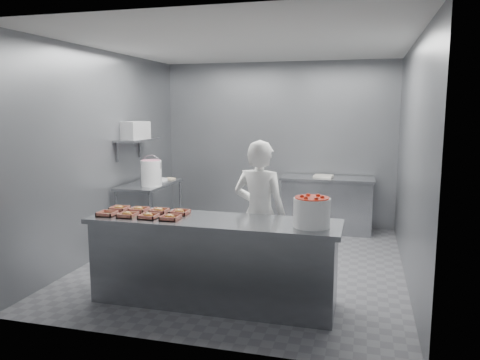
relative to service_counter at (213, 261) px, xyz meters
name	(u,v)px	position (x,y,z in m)	size (l,w,h in m)	color
floor	(246,262)	(0.00, 1.35, -0.45)	(4.50, 4.50, 0.00)	#4C4C51
ceiling	(246,44)	(0.00, 1.35, 2.35)	(4.50, 4.50, 0.00)	white
wall_back	(278,144)	(0.00, 3.60, 0.95)	(4.00, 0.04, 2.80)	slate
wall_left	(106,153)	(-2.00, 1.35, 0.95)	(0.04, 4.50, 2.80)	slate
wall_right	(411,162)	(2.00, 1.35, 0.95)	(0.04, 4.50, 2.80)	slate
service_counter	(213,261)	(0.00, 0.00, 0.00)	(2.60, 0.70, 0.90)	slate
prep_table	(150,203)	(-1.65, 1.95, 0.14)	(0.60, 1.20, 0.90)	slate
back_counter	(327,204)	(0.90, 3.25, 0.00)	(1.50, 0.60, 0.90)	slate
wall_shelf	(138,140)	(-1.82, 1.95, 1.10)	(0.35, 0.90, 0.03)	slate
tray_0	(107,213)	(-1.13, -0.13, 0.47)	(0.19, 0.18, 0.04)	tan
tray_1	(128,215)	(-0.89, -0.13, 0.47)	(0.19, 0.18, 0.06)	tan
tray_2	(149,216)	(-0.65, -0.13, 0.47)	(0.19, 0.18, 0.06)	tan
tray_3	(170,217)	(-0.41, -0.13, 0.47)	(0.19, 0.18, 0.06)	tan
tray_4	(119,208)	(-1.13, 0.13, 0.47)	(0.19, 0.18, 0.06)	tan
tray_5	(139,209)	(-0.89, 0.13, 0.47)	(0.19, 0.18, 0.06)	tan
tray_6	(159,211)	(-0.65, 0.13, 0.47)	(0.19, 0.18, 0.06)	tan
tray_7	(180,212)	(-0.41, 0.13, 0.47)	(0.19, 0.18, 0.06)	tan
worker	(260,214)	(0.35, 0.60, 0.38)	(0.61, 0.40, 1.68)	white
strawberry_tub	(312,211)	(1.01, -0.05, 0.60)	(0.35, 0.35, 0.29)	white
glaze_bucket	(151,172)	(-1.51, 1.73, 0.64)	(0.31, 0.29, 0.45)	white
bucket_lid	(157,180)	(-1.66, 2.21, 0.46)	(0.34, 0.34, 0.03)	white
rag	(170,179)	(-1.51, 2.39, 0.46)	(0.14, 0.12, 0.02)	#CCB28C
appliance	(135,130)	(-1.82, 1.86, 1.24)	(0.30, 0.35, 0.26)	gray
paper_stack	(323,176)	(0.83, 3.25, 0.46)	(0.30, 0.22, 0.04)	silver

